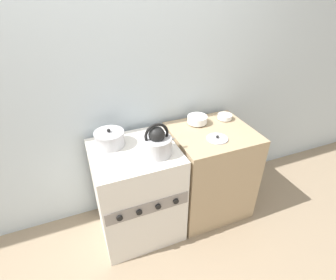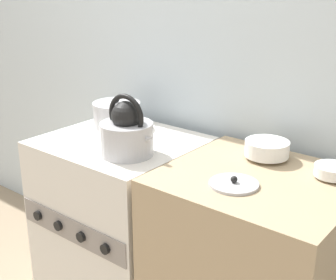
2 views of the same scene
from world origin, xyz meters
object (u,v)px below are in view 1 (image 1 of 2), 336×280
Objects in this scene: stove at (137,191)px; loose_pot_lid at (217,138)px; enamel_bowl at (197,119)px; small_ceramic_bowl at (225,117)px; kettle at (157,143)px; cooking_pot at (110,139)px.

stove is 4.86× the size of loose_pot_lid.
enamel_bowl reaches higher than small_ceramic_bowl.
stove is at bearing -170.03° from small_ceramic_bowl.
kettle is 1.16× the size of cooking_pot.
small_ceramic_bowl reaches higher than loose_pot_lid.
cooking_pot is 1.33× the size of enamel_bowl.
kettle is 0.56m from enamel_bowl.
enamel_bowl reaches higher than stove.
cooking_pot is 1.78× the size of small_ceramic_bowl.
loose_pot_lid is (0.51, -0.01, -0.08)m from kettle.
small_ceramic_bowl is at bearing 9.97° from stove.
enamel_bowl is at bearing 15.86° from stove.
cooking_pot is at bearing -176.78° from enamel_bowl.
cooking_pot is 1.33× the size of loose_pot_lid.
small_ceramic_bowl is at bearing 1.26° from cooking_pot.
loose_pot_lid is (0.81, -0.25, -0.04)m from cooking_pot.
small_ceramic_bowl is (1.05, 0.02, -0.02)m from cooking_pot.
cooking_pot is (-0.15, 0.14, 0.48)m from stove.
cooking_pot reaches higher than loose_pot_lid.
enamel_bowl is (0.78, 0.04, -0.01)m from cooking_pot.
cooking_pot is (-0.30, 0.24, -0.03)m from kettle.
small_ceramic_bowl is (0.90, 0.16, 0.46)m from stove.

